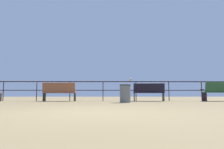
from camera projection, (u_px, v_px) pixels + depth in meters
The scene contains 7 objects.
ground_plane at pixel (91, 112), 4.05m from camera, with size 60.00×60.00×0.00m, color #8F784E.
pier_railing at pixel (103, 86), 11.32m from camera, with size 21.99×0.05×1.09m.
bench_near_left at pixel (59, 91), 10.62m from camera, with size 1.69×0.62×0.96m.
bench_near_right at pixel (149, 91), 10.67m from camera, with size 1.63×0.74×0.93m.
bench_far_right at pixel (219, 91), 10.71m from camera, with size 1.68×0.77×1.00m.
seagull_on_rail at pixel (130, 80), 11.36m from camera, with size 0.27×0.34×0.18m.
trash_bin at pixel (125, 94), 8.87m from camera, with size 0.49×0.49×0.78m.
Camera 1 is at (0.36, -4.11, 0.35)m, focal length 32.79 mm.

